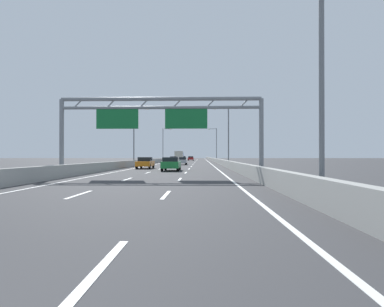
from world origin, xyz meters
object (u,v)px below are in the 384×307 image
Objects in this scene: silver_car at (181,161)px; orange_car at (145,163)px; streetlamp_right_mid at (227,132)px; yellow_car at (183,158)px; streetlamp_right_far at (216,143)px; green_car at (171,164)px; streetlamp_left_far at (164,143)px; box_truck at (179,156)px; streetlamp_right_near at (315,54)px; sign_gantry at (159,116)px; white_car at (174,159)px; red_car at (191,158)px; streetlamp_left_mid at (135,133)px.

orange_car reaches higher than silver_car.
streetlamp_right_mid reaches higher than yellow_car.
green_car is (-7.41, -60.26, -4.65)m from streetlamp_right_far.
box_truck is at bearing 69.26° from streetlamp_left_far.
streetlamp_right_near is 2.25× the size of orange_car.
streetlamp_right_far reaches higher than sign_gantry.
sign_gantry is 69.61m from streetlamp_right_far.
silver_car is 0.96× the size of white_car.
streetlamp_right_far is at bearing 0.00° from streetlamp_left_far.
silver_car is 0.99× the size of orange_car.
green_car is (7.52, -60.26, -4.65)m from streetlamp_left_far.
silver_car is at bearing -85.74° from box_truck.
streetlamp_right_near is 72.69m from white_car.
green_car reaches higher than white_car.
box_truck is (-3.51, -5.96, 0.94)m from red_car.
streetlamp_left_far is (-14.93, 83.59, 0.00)m from streetlamp_right_near.
streetlamp_left_far is 2.13× the size of red_car.
streetlamp_left_far is at bearing -114.57° from red_car.
streetlamp_right_near is 2.17× the size of white_car.
streetlamp_left_far is 18.14m from red_car.
streetlamp_right_near is 1.00× the size of streetlamp_left_far.
streetlamp_right_mid is 32.23m from white_car.
streetlamp_right_far is 60.89m from green_car.
green_car reaches higher than silver_car.
streetlamp_right_mid is 41.79m from streetlamp_right_far.
green_car is 97.05m from yellow_car.
green_car is at bearing 107.62° from streetlamp_right_near.
streetlamp_left_mid is 2.04× the size of yellow_car.
sign_gantry is 3.77× the size of white_car.
streetlamp_left_mid is 44.38m from streetlamp_right_far.
orange_car is at bearing -90.15° from white_car.
sign_gantry is at bearing -88.07° from yellow_car.
box_truck is at bearing -89.90° from yellow_car.
streetlamp_right_far reaches higher than yellow_car.
streetlamp_right_mid reaches higher than box_truck.
streetlamp_left_mid reaches higher than silver_car.
sign_gantry is 1.87× the size of box_truck.
streetlamp_right_far is 16.95m from white_car.
red_car is 0.96× the size of yellow_car.
streetlamp_right_near and streetlamp_left_mid have the same top height.
sign_gantry reaches higher than silver_car.
streetlamp_left_far is (-14.93, 41.79, 0.00)m from streetlamp_right_mid.
streetlamp_right_mid is at bearing 0.00° from streetlamp_left_mid.
sign_gantry is 28.36m from streetlamp_left_mid.
streetlamp_right_far is 2.11× the size of green_car.
red_car is (-7.64, 15.95, -4.65)m from streetlamp_right_far.
yellow_car is (-11.19, 120.30, -4.63)m from streetlamp_right_near.
streetlamp_right_near and streetlamp_right_mid have the same top height.
white_car is (-11.13, -11.90, -4.65)m from streetlamp_right_far.
white_car is (-3.49, -27.85, 0.00)m from red_car.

